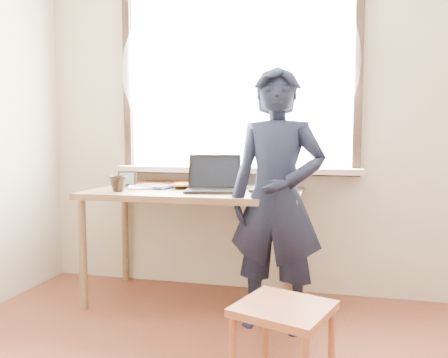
% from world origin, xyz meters
% --- Properties ---
extents(desk, '(1.49, 0.75, 0.80)m').
position_xyz_m(desk, '(-0.43, 1.63, 0.72)').
color(desk, brown).
rests_on(desk, ground).
extents(laptop, '(0.41, 0.35, 0.25)m').
position_xyz_m(laptop, '(-0.28, 1.60, 0.86)').
color(laptop, black).
rests_on(laptop, desk).
extents(mug_white, '(0.16, 0.16, 0.09)m').
position_xyz_m(mug_white, '(-0.47, 1.84, 0.84)').
color(mug_white, white).
rests_on(mug_white, desk).
extents(mug_dark, '(0.14, 0.14, 0.11)m').
position_xyz_m(mug_dark, '(-0.91, 1.43, 0.85)').
color(mug_dark, black).
rests_on(mug_dark, desk).
extents(mouse, '(0.10, 0.07, 0.04)m').
position_xyz_m(mouse, '(0.02, 1.53, 0.82)').
color(mouse, black).
rests_on(mouse, desk).
extents(desk_clutter, '(0.74, 0.50, 0.03)m').
position_xyz_m(desk_clutter, '(-0.76, 1.76, 0.81)').
color(desk_clutter, yellow).
rests_on(desk_clutter, desk).
extents(book_a, '(0.23, 0.29, 0.03)m').
position_xyz_m(book_a, '(-0.89, 1.84, 0.81)').
color(book_a, white).
rests_on(book_a, desk).
extents(book_b, '(0.25, 0.30, 0.02)m').
position_xyz_m(book_b, '(-0.11, 1.91, 0.81)').
color(book_b, white).
rests_on(book_b, desk).
extents(picture_frame, '(0.14, 0.04, 0.11)m').
position_xyz_m(picture_frame, '(-0.99, 1.73, 0.85)').
color(picture_frame, black).
rests_on(picture_frame, desk).
extents(work_chair, '(0.50, 0.49, 0.41)m').
position_xyz_m(work_chair, '(0.30, 0.64, 0.34)').
color(work_chair, '#9D5733').
rests_on(work_chair, ground).
extents(person, '(0.62, 0.44, 1.58)m').
position_xyz_m(person, '(0.18, 1.33, 0.79)').
color(person, black).
rests_on(person, ground).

